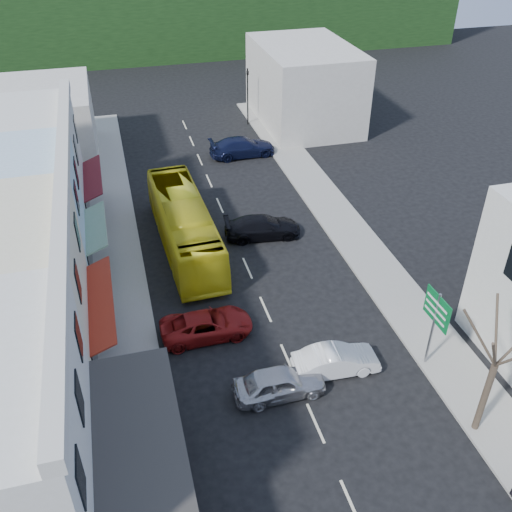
% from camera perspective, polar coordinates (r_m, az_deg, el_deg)
% --- Properties ---
extents(ground, '(120.00, 120.00, 0.00)m').
position_cam_1_polar(ground, '(28.43, 3.18, -10.30)').
color(ground, black).
rests_on(ground, ground).
extents(sidewalk_left, '(3.00, 52.00, 0.15)m').
position_cam_1_polar(sidewalk_left, '(35.26, -13.58, -1.09)').
color(sidewalk_left, gray).
rests_on(sidewalk_left, ground).
extents(sidewalk_right, '(3.00, 52.00, 0.15)m').
position_cam_1_polar(sidewalk_right, '(38.01, 9.41, 2.28)').
color(sidewalk_right, gray).
rests_on(sidewalk_right, ground).
extents(shopfront_row, '(8.25, 30.00, 8.00)m').
position_cam_1_polar(shopfront_row, '(29.48, -23.63, -1.70)').
color(shopfront_row, beige).
rests_on(shopfront_row, ground).
extents(distant_block_left, '(8.00, 10.00, 6.00)m').
position_cam_1_polar(distant_block_left, '(49.42, -20.62, 12.08)').
color(distant_block_left, '#B7B2A8').
rests_on(distant_block_left, ground).
extents(distant_block_right, '(8.00, 12.00, 7.00)m').
position_cam_1_polar(distant_block_right, '(54.75, 4.84, 16.70)').
color(distant_block_right, '#B7B2A8').
rests_on(distant_block_right, ground).
extents(bus, '(2.96, 11.69, 3.10)m').
position_cam_1_polar(bus, '(35.63, -7.18, 2.93)').
color(bus, yellow).
rests_on(bus, ground).
extents(car_silver, '(4.42, 1.84, 1.40)m').
position_cam_1_polar(car_silver, '(26.36, 2.35, -12.59)').
color(car_silver, '#B1B1B6').
rests_on(car_silver, ground).
extents(car_white, '(4.48, 2.00, 1.40)m').
position_cam_1_polar(car_white, '(27.61, 7.99, -10.29)').
color(car_white, silver).
rests_on(car_white, ground).
extents(car_red, '(4.63, 1.96, 1.40)m').
position_cam_1_polar(car_red, '(29.34, -4.96, -6.82)').
color(car_red, maroon).
rests_on(car_red, ground).
extents(car_black_near, '(4.66, 2.26, 1.40)m').
position_cam_1_polar(car_black_near, '(36.94, 0.66, 2.91)').
color(car_black_near, black).
rests_on(car_black_near, ground).
extents(car_navy_far, '(4.57, 2.01, 1.40)m').
position_cam_1_polar(car_navy_far, '(48.19, -1.37, 10.75)').
color(car_navy_far, black).
rests_on(car_navy_far, ground).
extents(pedestrian_left, '(0.59, 0.70, 1.70)m').
position_cam_1_polar(pedestrian_left, '(29.26, -14.91, -7.45)').
color(pedestrian_left, black).
rests_on(pedestrian_left, sidewalk_left).
extents(direction_sign, '(0.34, 1.94, 4.28)m').
position_cam_1_polar(direction_sign, '(27.95, 17.20, -7.13)').
color(direction_sign, '#076029').
rests_on(direction_sign, ground).
extents(street_tree, '(3.69, 3.69, 7.63)m').
position_cam_1_polar(street_tree, '(24.57, 22.78, -10.06)').
color(street_tree, '#34291E').
rests_on(street_tree, ground).
extents(traffic_signal, '(1.18, 1.37, 5.20)m').
position_cam_1_polar(traffic_signal, '(54.15, -0.84, 15.61)').
color(traffic_signal, black).
rests_on(traffic_signal, ground).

